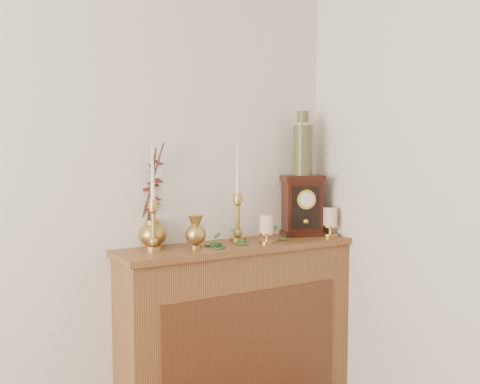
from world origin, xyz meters
TOP-DOWN VIEW (x-y plane):
  - console_shelf at (1.40, 2.10)m, footprint 1.24×0.34m
  - candlestick_left at (0.97, 2.13)m, footprint 0.08×0.08m
  - candlestick_center at (1.44, 2.16)m, footprint 0.08×0.08m
  - bud_vase at (1.16, 2.07)m, footprint 0.10×0.10m
  - ginger_jar at (1.00, 2.24)m, footprint 0.20×0.22m
  - pillar_candle_left at (1.52, 2.03)m, footprint 0.08×0.08m
  - pillar_candle_right at (1.94, 2.04)m, footprint 0.09×0.09m
  - ivy_garland at (1.42, 2.07)m, footprint 0.46×0.18m
  - mantel_clock at (1.83, 2.15)m, footprint 0.25×0.21m
  - ceramic_vase at (1.83, 2.15)m, footprint 0.11×0.11m

SIDE VIEW (x-z plane):
  - console_shelf at x=1.40m, z-range -0.03..0.90m
  - ivy_garland at x=1.42m, z-range 0.91..0.99m
  - bud_vase at x=1.16m, z-range 0.93..1.09m
  - pillar_candle_left at x=1.52m, z-range 0.93..1.08m
  - pillar_candle_right at x=1.94m, z-range 0.93..1.10m
  - candlestick_left at x=0.97m, z-range 0.85..1.33m
  - mantel_clock at x=1.83m, z-range 0.93..1.25m
  - candlestick_center at x=1.44m, z-range 0.84..1.35m
  - ginger_jar at x=1.00m, z-range 0.90..1.40m
  - ceramic_vase at x=1.83m, z-range 1.24..1.58m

